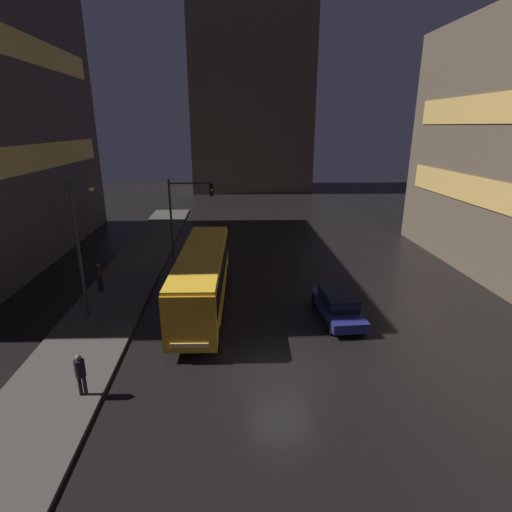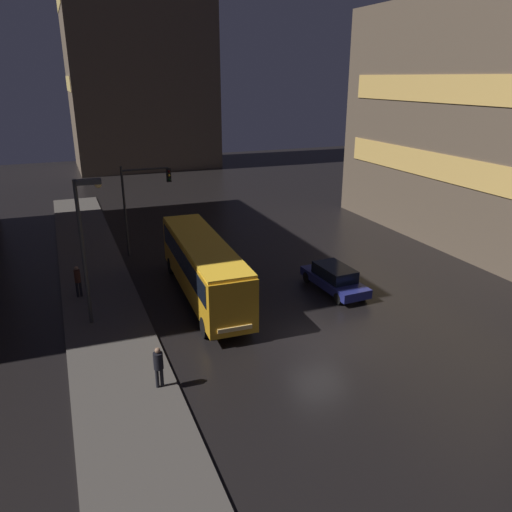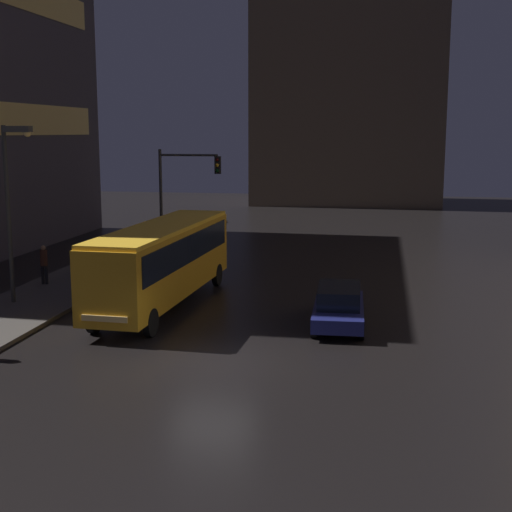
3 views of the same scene
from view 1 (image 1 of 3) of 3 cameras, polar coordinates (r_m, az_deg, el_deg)
ground_plane at (r=17.35m, az=3.73°, el=-16.42°), size 120.00×120.00×0.00m
sidewalk_left at (r=26.98m, az=-18.50°, el=-4.06°), size 4.00×48.00×0.15m
building_far_backdrop at (r=66.39m, az=-0.76°, el=22.55°), size 18.07×12.00×29.90m
bus_near at (r=22.26m, az=-7.66°, el=-2.50°), size 2.78×11.56×3.33m
car_taxi at (r=21.81m, az=11.58°, el=-6.86°), size 1.99×4.84×1.47m
pedestrian_near at (r=16.70m, az=-23.81°, el=-14.83°), size 0.42×0.42×1.72m
pedestrian_mid at (r=26.07m, az=-21.47°, el=-2.55°), size 0.38×0.38×1.79m
traffic_light_main at (r=30.27m, az=-10.00°, el=7.05°), size 3.32×0.35×6.13m
street_lamp_sidewalk at (r=21.70m, az=-23.74°, el=3.48°), size 1.25×0.36×7.12m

